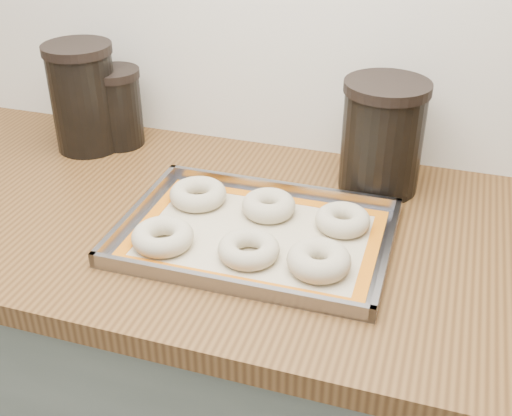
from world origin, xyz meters
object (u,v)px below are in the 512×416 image
(canister_left, at_px, (84,97))
(bagel_front_left, at_px, (163,237))
(bagel_back_left, at_px, (198,194))
(bagel_back_mid, at_px, (269,205))
(canister_right, at_px, (382,136))
(baking_tray, at_px, (256,234))
(bagel_back_right, at_px, (343,220))
(bagel_front_right, at_px, (319,260))
(canister_mid, at_px, (117,107))
(bagel_front_mid, at_px, (249,249))

(canister_left, bearing_deg, bagel_front_left, -44.09)
(bagel_back_left, distance_m, bagel_back_mid, 0.14)
(bagel_back_left, distance_m, canister_right, 0.37)
(baking_tray, height_order, canister_right, canister_right)
(baking_tray, height_order, canister_left, canister_left)
(baking_tray, relative_size, bagel_back_right, 4.79)
(bagel_front_right, bearing_deg, bagel_front_left, -177.66)
(canister_mid, bearing_deg, bagel_back_left, -36.41)
(bagel_front_mid, distance_m, canister_left, 0.57)
(bagel_back_mid, bearing_deg, bagel_back_left, 179.54)
(bagel_back_mid, bearing_deg, canister_left, 160.71)
(baking_tray, distance_m, bagel_back_left, 0.16)
(baking_tray, height_order, bagel_front_left, bagel_front_left)
(baking_tray, xyz_separation_m, bagel_back_left, (-0.14, 0.08, 0.01))
(baking_tray, height_order, bagel_back_mid, bagel_back_mid)
(bagel_front_mid, xyz_separation_m, canister_mid, (-0.42, 0.34, 0.07))
(bagel_front_left, xyz_separation_m, canister_right, (0.31, 0.33, 0.09))
(bagel_front_left, xyz_separation_m, bagel_back_right, (0.28, 0.15, -0.00))
(bagel_front_right, bearing_deg, canister_left, 152.79)
(bagel_back_right, height_order, canister_mid, canister_mid)
(bagel_back_mid, distance_m, canister_right, 0.26)
(canister_mid, bearing_deg, bagel_front_right, -32.55)
(bagel_front_right, distance_m, bagel_back_left, 0.30)
(bagel_front_left, xyz_separation_m, bagel_back_left, (0.00, 0.15, -0.00))
(bagel_front_mid, distance_m, bagel_back_mid, 0.14)
(bagel_front_mid, xyz_separation_m, bagel_front_right, (0.12, 0.00, 0.00))
(baking_tray, xyz_separation_m, bagel_back_mid, (-0.00, 0.08, 0.02))
(bagel_back_left, xyz_separation_m, canister_left, (-0.33, 0.16, 0.09))
(bagel_front_right, relative_size, bagel_back_left, 0.96)
(bagel_front_mid, height_order, canister_mid, canister_mid)
(bagel_back_mid, bearing_deg, bagel_front_mid, -86.39)
(bagel_front_left, bearing_deg, canister_mid, 127.30)
(bagel_front_left, height_order, canister_mid, canister_mid)
(bagel_back_right, height_order, canister_left, canister_left)
(bagel_front_left, bearing_deg, bagel_back_right, 27.73)
(bagel_front_left, bearing_deg, bagel_front_mid, 4.04)
(baking_tray, relative_size, canister_mid, 2.70)
(bagel_front_right, bearing_deg, bagel_back_mid, 131.76)
(bagel_front_right, height_order, canister_left, canister_left)
(canister_mid, bearing_deg, bagel_back_mid, -26.07)
(canister_mid, distance_m, canister_right, 0.58)
(bagel_front_left, height_order, bagel_back_right, same)
(bagel_front_left, bearing_deg, canister_right, 46.24)
(bagel_front_mid, xyz_separation_m, canister_right, (0.16, 0.31, 0.09))
(bagel_front_left, height_order, bagel_front_right, bagel_front_right)
(bagel_front_left, xyz_separation_m, bagel_back_mid, (0.14, 0.15, 0.00))
(baking_tray, height_order, bagel_back_right, bagel_back_right)
(bagel_front_mid, distance_m, canister_right, 0.37)
(bagel_back_right, bearing_deg, canister_mid, 159.33)
(bagel_front_left, relative_size, bagel_back_mid, 1.07)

